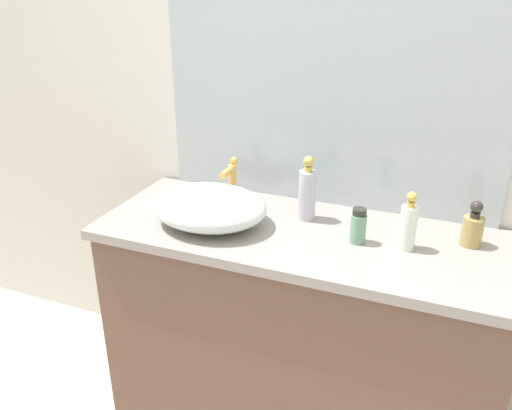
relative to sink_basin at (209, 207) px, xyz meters
The scene contains 9 objects.
bathroom_wall_rear 0.60m from the sink_basin, 54.67° to the left, with size 6.00×0.06×2.60m, color silver.
vanity_counter 0.58m from the sink_basin, 10.38° to the left, with size 1.40×0.54×0.84m.
wall_mirror_panel 0.68m from the sink_basin, 46.18° to the left, with size 1.23×0.01×1.13m, color #B2BCC6.
sink_basin is the anchor object (origin of this frame).
faucet 0.19m from the sink_basin, 90.00° to the left, with size 0.03×0.12×0.18m.
soap_dispenser 0.66m from the sink_basin, ahead, with size 0.05×0.05×0.19m.
lotion_bottle 0.86m from the sink_basin, 11.23° to the left, with size 0.07×0.07×0.15m.
perfume_bottle 0.51m from the sink_basin, ahead, with size 0.05×0.05×0.12m.
spray_can 0.34m from the sink_basin, 28.28° to the left, with size 0.06×0.06×0.23m.
Camera 1 is at (0.49, -1.09, 1.63)m, focal length 36.47 mm.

